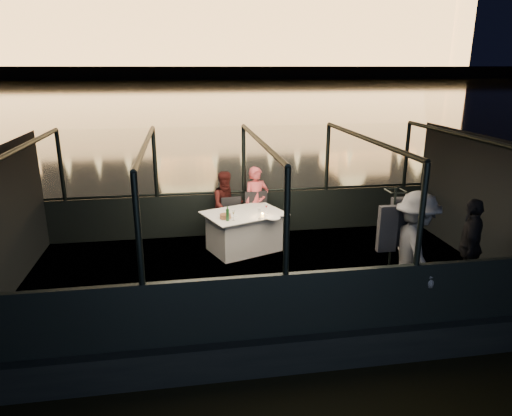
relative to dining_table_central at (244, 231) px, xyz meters
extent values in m
plane|color=black|center=(0.13, 78.97, -0.89)|extent=(500.00, 500.00, 0.00)
cube|color=black|center=(0.13, -1.03, -0.89)|extent=(8.60, 4.40, 1.00)
cube|color=black|center=(0.13, -1.03, -0.41)|extent=(8.00, 4.00, 0.04)
cube|color=black|center=(0.13, 0.97, 0.06)|extent=(8.00, 0.08, 0.90)
cube|color=black|center=(0.13, -3.03, 0.06)|extent=(8.00, 0.08, 0.90)
cube|color=#423D33|center=(0.13, 208.97, 0.11)|extent=(400.00, 140.00, 6.00)
cube|color=white|center=(0.00, 0.00, 0.00)|extent=(1.73, 1.51, 0.77)
cube|color=black|center=(-0.18, 0.45, 0.06)|extent=(0.48, 0.48, 0.89)
cube|color=black|center=(0.34, 0.45, 0.06)|extent=(0.46, 0.46, 0.99)
imported|color=#D34C51|center=(0.36, 0.72, 0.36)|extent=(0.61, 0.49, 1.49)
imported|color=#3A1210|center=(-0.26, 0.72, 0.36)|extent=(0.79, 0.67, 1.42)
imported|color=silver|center=(2.17, -2.53, 0.47)|extent=(0.75, 1.20, 1.77)
imported|color=black|center=(3.26, -2.25, 0.47)|extent=(0.83, 0.96, 1.54)
cylinder|color=#163C1A|center=(-0.35, -0.42, 0.53)|extent=(0.06, 0.06, 0.27)
cylinder|color=brown|center=(-0.38, -0.28, 0.42)|extent=(0.25, 0.25, 0.08)
cylinder|color=#FFB53F|center=(0.31, -0.31, 0.42)|extent=(0.06, 0.06, 0.07)
cylinder|color=white|center=(0.50, -0.42, 0.39)|extent=(0.30, 0.30, 0.02)
cylinder|color=white|center=(-0.26, -0.17, 0.39)|extent=(0.26, 0.26, 0.01)
camera|label=1|loc=(-1.10, -8.25, 3.06)|focal=32.00mm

